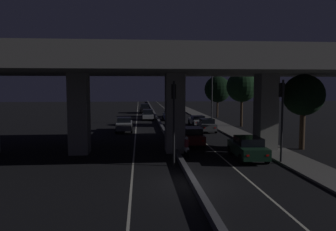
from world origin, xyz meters
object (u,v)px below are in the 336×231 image
(car_black_third_oncoming, at_px, (144,108))
(motorcycle_red_filtering_mid, at_px, (177,138))
(car_dark_blue_fifth, at_px, (169,115))
(car_silver_second_oncoming, at_px, (148,114))
(car_silver_lead_oncoming, at_px, (124,124))
(motorcycle_white_filtering_near, at_px, (187,148))
(street_lamp, at_px, (209,91))
(car_grey_third, at_px, (207,125))
(pedestrian_on_sidewalk, at_px, (265,135))
(car_dark_red_second, at_px, (192,136))
(car_silver_fourth, at_px, (198,120))
(traffic_light_right_of_median, at_px, (282,107))
(car_dark_green_lead, at_px, (248,148))
(traffic_light_left_of_median, at_px, (174,109))

(car_black_third_oncoming, relative_size, motorcycle_red_filtering_mid, 2.41)
(car_dark_blue_fifth, bearing_deg, car_silver_second_oncoming, 78.54)
(car_silver_lead_oncoming, distance_m, car_black_third_oncoming, 27.11)
(car_silver_second_oncoming, distance_m, motorcycle_white_filtering_near, 27.73)
(street_lamp, bearing_deg, car_grey_third, -104.06)
(motorcycle_red_filtering_mid, bearing_deg, pedestrian_on_sidewalk, -110.28)
(motorcycle_red_filtering_mid, relative_size, pedestrian_on_sidewalk, 1.05)
(car_silver_lead_oncoming, relative_size, car_black_third_oncoming, 1.02)
(car_dark_red_second, distance_m, car_silver_fourth, 14.67)
(traffic_light_right_of_median, distance_m, car_black_third_oncoming, 44.84)
(car_dark_green_lead, distance_m, car_black_third_oncoming, 43.10)
(traffic_light_right_of_median, distance_m, car_silver_second_oncoming, 31.80)
(car_black_third_oncoming, bearing_deg, motorcycle_white_filtering_near, 2.09)
(car_silver_fourth, relative_size, pedestrian_on_sidewalk, 2.44)
(street_lamp, xyz_separation_m, car_silver_second_oncoming, (-8.27, 7.26, -3.82))
(car_silver_second_oncoming, bearing_deg, car_dark_green_lead, 11.97)
(car_dark_green_lead, relative_size, car_dark_red_second, 1.02)
(car_silver_fourth, distance_m, motorcycle_red_filtering_mid, 14.61)
(car_silver_fourth, distance_m, motorcycle_white_filtering_near, 19.43)
(motorcycle_red_filtering_mid, height_order, pedestrian_on_sidewalk, pedestrian_on_sidewalk)
(car_grey_third, bearing_deg, car_silver_lead_oncoming, 84.40)
(car_dark_red_second, xyz_separation_m, motorcycle_red_filtering_mid, (-1.28, 0.40, -0.24))
(car_silver_lead_oncoming, bearing_deg, car_dark_red_second, 33.43)
(traffic_light_left_of_median, bearing_deg, traffic_light_right_of_median, -0.01)
(street_lamp, relative_size, car_silver_second_oncoming, 1.75)
(traffic_light_right_of_median, relative_size, car_dark_blue_fifth, 1.19)
(car_grey_third, bearing_deg, car_silver_fourth, 0.72)
(car_grey_third, bearing_deg, motorcycle_white_filtering_near, 163.15)
(motorcycle_red_filtering_mid, bearing_deg, car_black_third_oncoming, 0.83)
(traffic_light_right_of_median, height_order, motorcycle_red_filtering_mid, traffic_light_right_of_median)
(traffic_light_left_of_median, distance_m, car_silver_lead_oncoming, 17.67)
(car_dark_green_lead, height_order, car_dark_blue_fifth, car_dark_green_lead)
(car_dark_blue_fifth, xyz_separation_m, car_silver_lead_oncoming, (-6.35, -12.86, 0.07))
(traffic_light_right_of_median, relative_size, car_dark_green_lead, 1.19)
(traffic_light_right_of_median, xyz_separation_m, car_silver_second_oncoming, (-8.18, 30.58, -2.98))
(traffic_light_left_of_median, xyz_separation_m, car_dark_blue_fifth, (2.36, 29.82, -3.01))
(traffic_light_right_of_median, bearing_deg, car_silver_lead_oncoming, 123.54)
(street_lamp, height_order, motorcycle_white_filtering_near, street_lamp)
(traffic_light_left_of_median, relative_size, car_grey_third, 1.37)
(car_black_third_oncoming, relative_size, motorcycle_white_filtering_near, 2.48)
(car_dark_green_lead, distance_m, car_silver_fourth, 20.55)
(pedestrian_on_sidewalk, bearing_deg, car_dark_green_lead, -124.04)
(motorcycle_white_filtering_near, bearing_deg, car_silver_second_oncoming, 2.47)
(street_lamp, height_order, car_dark_green_lead, street_lamp)
(car_grey_third, bearing_deg, car_silver_second_oncoming, 24.60)
(traffic_light_right_of_median, relative_size, car_silver_lead_oncoming, 1.21)
(car_dark_blue_fifth, height_order, pedestrian_on_sidewalk, pedestrian_on_sidewalk)
(car_dark_green_lead, xyz_separation_m, car_silver_lead_oncoming, (-9.42, 15.61, -0.02))
(car_dark_green_lead, height_order, car_silver_second_oncoming, car_dark_green_lead)
(traffic_light_left_of_median, bearing_deg, street_lamp, 72.52)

